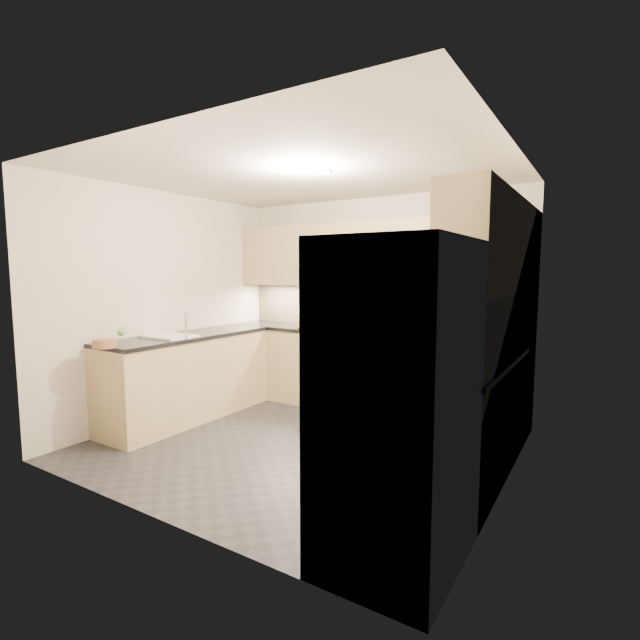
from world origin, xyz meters
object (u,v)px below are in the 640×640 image
(utensil_bowl, at_px, (497,334))
(fruit_basket, at_px, (105,343))
(microwave, at_px, (368,265))
(refrigerator, at_px, (398,404))
(gas_range, at_px, (362,372))
(cutting_board, at_px, (314,327))

(utensil_bowl, bearing_deg, fruit_basket, -141.46)
(microwave, xyz_separation_m, fruit_basket, (-1.44, -2.42, -0.72))
(refrigerator, distance_m, fruit_basket, 2.89)
(microwave, height_order, utensil_bowl, microwave)
(gas_range, bearing_deg, refrigerator, -59.12)
(gas_range, relative_size, cutting_board, 2.63)
(cutting_board, relative_size, fruit_basket, 1.66)
(microwave, relative_size, refrigerator, 0.42)
(cutting_board, height_order, fruit_basket, fruit_basket)
(cutting_board, bearing_deg, gas_range, 3.26)
(fruit_basket, bearing_deg, refrigerator, -2.60)
(refrigerator, bearing_deg, gas_range, 120.88)
(microwave, distance_m, refrigerator, 3.04)
(cutting_board, bearing_deg, utensil_bowl, 1.81)
(utensil_bowl, bearing_deg, refrigerator, -90.62)
(refrigerator, bearing_deg, microwave, 119.62)
(refrigerator, relative_size, utensil_bowl, 7.10)
(gas_range, height_order, cutting_board, cutting_board)
(cutting_board, bearing_deg, refrigerator, -48.65)
(fruit_basket, bearing_deg, cutting_board, 70.72)
(microwave, xyz_separation_m, utensil_bowl, (1.48, -0.09, -0.69))
(utensil_bowl, xyz_separation_m, cutting_board, (-2.13, -0.07, -0.07))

